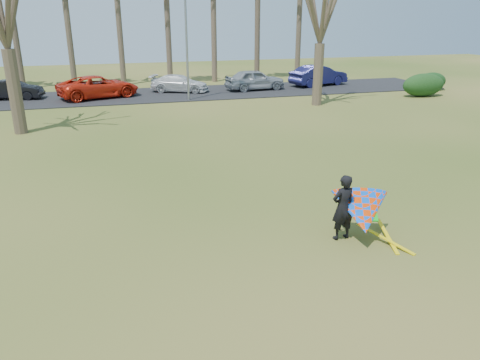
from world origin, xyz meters
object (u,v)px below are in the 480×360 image
object	(u,v)px
streetlight	(189,35)
car_3	(180,83)
kite_flyer	(360,211)
car_1	(13,90)
car_5	(319,75)
car_2	(99,87)
bare_tree_right	(322,1)
car_4	(255,80)

from	to	relation	value
streetlight	car_3	bearing A→B (deg)	92.84
kite_flyer	car_1	bearing A→B (deg)	115.38
streetlight	car_5	distance (m)	12.73
car_3	kite_flyer	size ratio (longest dim) A/B	1.86
car_2	kite_flyer	xyz separation A→B (m)	(6.64, -25.29, 0.01)
car_2	car_5	world-z (taller)	car_5
car_2	bare_tree_right	bearing A→B (deg)	-135.13
streetlight	kite_flyer	xyz separation A→B (m)	(0.42, -22.61, -3.61)
car_4	car_5	distance (m)	5.93
kite_flyer	streetlight	bearing A→B (deg)	91.06
car_2	car_4	distance (m)	11.95
bare_tree_right	streetlight	size ratio (longest dim) A/B	1.15
bare_tree_right	car_1	distance (m)	22.15
car_1	car_5	bearing A→B (deg)	-79.72
streetlight	car_1	size ratio (longest dim) A/B	1.98
bare_tree_right	streetlight	xyz separation A→B (m)	(-7.84, 4.00, -2.10)
car_1	car_2	xyz separation A→B (m)	(5.86, -1.05, 0.12)
car_5	car_1	bearing A→B (deg)	75.02
bare_tree_right	car_2	size ratio (longest dim) A/B	1.62
car_2	car_3	xyz separation A→B (m)	(6.03, 1.03, -0.15)
car_2	car_4	size ratio (longest dim) A/B	1.21
car_5	kite_flyer	size ratio (longest dim) A/B	2.12
car_3	car_5	world-z (taller)	car_5
car_4	kite_flyer	size ratio (longest dim) A/B	1.97
bare_tree_right	car_1	bearing A→B (deg)	158.79
car_3	car_5	xyz separation A→B (m)	(11.79, 0.11, 0.19)
car_1	kite_flyer	distance (m)	29.16
car_3	bare_tree_right	bearing A→B (deg)	-110.27
car_4	car_1	bearing A→B (deg)	82.65
car_3	car_5	distance (m)	11.80
car_5	car_3	bearing A→B (deg)	75.35
streetlight	car_4	xyz separation A→B (m)	(5.73, 3.04, -3.60)
car_3	car_1	bearing A→B (deg)	113.47
car_1	car_3	distance (m)	11.89
car_1	car_5	distance (m)	23.69
streetlight	kite_flyer	distance (m)	22.90
bare_tree_right	car_4	xyz separation A→B (m)	(-2.11, 7.04, -5.70)
car_3	streetlight	bearing A→B (deg)	-153.58
bare_tree_right	car_2	xyz separation A→B (m)	(-14.06, 6.68, -5.72)
car_1	car_5	size ratio (longest dim) A/B	0.80
car_3	car_2	bearing A→B (deg)	123.25
kite_flyer	car_5	bearing A→B (deg)	67.06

